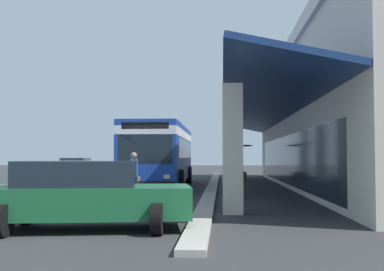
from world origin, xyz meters
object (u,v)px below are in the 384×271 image
(parked_sedan_green, at_px, (84,194))
(potted_palm, at_px, (240,171))
(parked_sedan_silver, at_px, (75,168))
(pedestrian, at_px, (134,173))
(transit_bus, at_px, (161,151))

(parked_sedan_green, height_order, potted_palm, potted_palm)
(parked_sedan_silver, height_order, parked_sedan_green, same)
(parked_sedan_green, relative_size, pedestrian, 2.69)
(parked_sedan_silver, bearing_deg, pedestrian, 24.26)
(pedestrian, bearing_deg, parked_sedan_silver, -155.74)
(parked_sedan_silver, relative_size, parked_sedan_green, 0.98)
(pedestrian, bearing_deg, potted_palm, 164.47)
(parked_sedan_green, height_order, pedestrian, pedestrian)
(parked_sedan_green, bearing_deg, potted_palm, 169.67)
(transit_bus, bearing_deg, parked_sedan_silver, -137.64)
(transit_bus, bearing_deg, potted_palm, 151.14)
(transit_bus, xyz_separation_m, potted_palm, (-7.91, 4.36, -1.26))
(parked_sedan_silver, relative_size, potted_palm, 1.78)
(parked_sedan_green, bearing_deg, transit_bus, -179.06)
(parked_sedan_silver, bearing_deg, transit_bus, 42.36)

